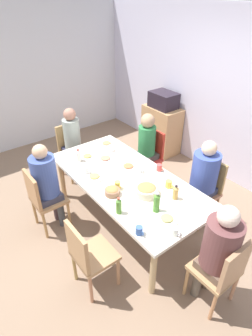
% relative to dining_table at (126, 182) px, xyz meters
% --- Properties ---
extents(ground_plane, '(7.30, 7.30, 0.00)m').
position_rel_dining_table_xyz_m(ground_plane, '(0.00, 0.00, -0.67)').
color(ground_plane, '#856B55').
extents(wall_back, '(6.32, 0.12, 2.60)m').
position_rel_dining_table_xyz_m(wall_back, '(0.00, 2.07, 0.63)').
color(wall_back, silver).
rests_on(wall_back, ground_plane).
extents(wall_left, '(0.12, 4.25, 2.60)m').
position_rel_dining_table_xyz_m(wall_left, '(-3.10, 0.00, 0.63)').
color(wall_left, silver).
rests_on(wall_left, ground_plane).
extents(dining_table, '(2.23, 1.06, 0.74)m').
position_rel_dining_table_xyz_m(dining_table, '(0.00, 0.00, 0.00)').
color(dining_table, beige).
rests_on(dining_table, ground_plane).
extents(chair_0, '(0.40, 0.40, 0.90)m').
position_rel_dining_table_xyz_m(chair_0, '(-0.56, -0.91, -0.16)').
color(chair_0, tan).
rests_on(chair_0, ground_plane).
extents(person_0, '(0.31, 0.31, 1.25)m').
position_rel_dining_table_xyz_m(person_0, '(-0.56, -0.82, 0.07)').
color(person_0, '#49363A').
rests_on(person_0, ground_plane).
extents(chair_1, '(0.40, 0.40, 0.90)m').
position_rel_dining_table_xyz_m(chair_1, '(0.56, 0.91, -0.16)').
color(chair_1, '#AE7559').
rests_on(chair_1, ground_plane).
extents(person_1, '(0.34, 0.34, 1.23)m').
position_rel_dining_table_xyz_m(person_1, '(0.56, 0.82, 0.07)').
color(person_1, '#362B4F').
rests_on(person_1, ground_plane).
extents(chair_2, '(0.40, 0.40, 0.90)m').
position_rel_dining_table_xyz_m(chair_2, '(-1.50, 0.00, -0.16)').
color(chair_2, '#A88451').
rests_on(chair_2, ground_plane).
extents(person_2, '(0.30, 0.30, 1.23)m').
position_rel_dining_table_xyz_m(person_2, '(-1.40, 0.00, 0.04)').
color(person_2, '#273A44').
rests_on(person_2, ground_plane).
extents(chair_3, '(0.40, 0.40, 0.90)m').
position_rel_dining_table_xyz_m(chair_3, '(0.56, -0.91, -0.16)').
color(chair_3, '#A77C53').
rests_on(chair_3, ground_plane).
extents(chair_4, '(0.40, 0.40, 0.90)m').
position_rel_dining_table_xyz_m(chair_4, '(-0.56, 0.91, -0.16)').
color(chair_4, '#B02C28').
rests_on(chair_4, ground_plane).
extents(person_4, '(0.30, 0.30, 1.21)m').
position_rel_dining_table_xyz_m(person_4, '(-0.56, 0.82, 0.04)').
color(person_4, '#454748').
rests_on(person_4, ground_plane).
extents(chair_5, '(0.40, 0.40, 0.90)m').
position_rel_dining_table_xyz_m(chair_5, '(1.50, 0.00, -0.16)').
color(chair_5, '#A67F54').
rests_on(chair_5, ground_plane).
extents(person_5, '(0.33, 0.33, 1.24)m').
position_rel_dining_table_xyz_m(person_5, '(1.41, 0.00, 0.07)').
color(person_5, brown).
rests_on(person_5, ground_plane).
extents(plate_0, '(0.24, 0.24, 0.04)m').
position_rel_dining_table_xyz_m(plate_0, '(-0.88, 0.30, 0.08)').
color(plate_0, silver).
rests_on(plate_0, dining_table).
extents(plate_1, '(0.25, 0.25, 0.04)m').
position_rel_dining_table_xyz_m(plate_1, '(-0.53, 0.04, 0.08)').
color(plate_1, white).
rests_on(plate_1, dining_table).
extents(plate_2, '(0.24, 0.24, 0.04)m').
position_rel_dining_table_xyz_m(plate_2, '(-0.17, 0.17, 0.08)').
color(plate_2, silver).
rests_on(plate_2, dining_table).
extents(plate_3, '(0.24, 0.24, 0.04)m').
position_rel_dining_table_xyz_m(plate_3, '(0.85, -0.12, 0.08)').
color(plate_3, silver).
rests_on(plate_3, dining_table).
extents(plate_4, '(0.23, 0.23, 0.04)m').
position_rel_dining_table_xyz_m(plate_4, '(-0.25, -0.31, 0.08)').
color(plate_4, silver).
rests_on(plate_4, dining_table).
extents(plate_5, '(0.21, 0.21, 0.04)m').
position_rel_dining_table_xyz_m(plate_5, '(-0.73, -0.13, 0.08)').
color(plate_5, silver).
rests_on(plate_5, dining_table).
extents(bowl_0, '(0.18, 0.18, 0.09)m').
position_rel_dining_table_xyz_m(bowl_0, '(0.16, -0.32, 0.11)').
color(bowl_0, '#94674C').
rests_on(bowl_0, dining_table).
extents(bowl_1, '(0.27, 0.27, 0.11)m').
position_rel_dining_table_xyz_m(bowl_1, '(0.40, -0.01, 0.12)').
color(bowl_1, beige).
rests_on(bowl_1, dining_table).
extents(cup_0, '(0.12, 0.08, 0.09)m').
position_rel_dining_table_xyz_m(cup_0, '(-0.39, -0.33, 0.11)').
color(cup_0, white).
rests_on(cup_0, dining_table).
extents(cup_1, '(0.11, 0.07, 0.10)m').
position_rel_dining_table_xyz_m(cup_1, '(0.11, -0.21, 0.12)').
color(cup_1, '#DFCC4F').
rests_on(cup_1, dining_table).
extents(cup_2, '(0.11, 0.08, 0.09)m').
position_rel_dining_table_xyz_m(cup_2, '(0.46, 0.29, 0.11)').
color(cup_2, gold).
rests_on(cup_2, dining_table).
extents(cup_3, '(0.12, 0.08, 0.08)m').
position_rel_dining_table_xyz_m(cup_3, '(-0.69, 0.24, 0.11)').
color(cup_3, white).
rests_on(cup_3, dining_table).
extents(cup_4, '(0.11, 0.07, 0.09)m').
position_rel_dining_table_xyz_m(cup_4, '(0.13, 0.45, 0.11)').
color(cup_4, '#D14645').
rests_on(cup_4, dining_table).
extents(cup_5, '(0.11, 0.07, 0.09)m').
position_rel_dining_table_xyz_m(cup_5, '(0.82, -0.47, 0.11)').
color(cup_5, '#3A5CA2').
rests_on(cup_5, dining_table).
extents(cup_6, '(0.11, 0.08, 0.08)m').
position_rel_dining_table_xyz_m(cup_6, '(1.04, -0.20, 0.11)').
color(cup_6, white).
rests_on(cup_6, dining_table).
extents(cup_7, '(0.12, 0.09, 0.07)m').
position_rel_dining_table_xyz_m(cup_7, '(-0.01, 0.23, 0.10)').
color(cup_7, white).
rests_on(cup_7, dining_table).
extents(bottle_0, '(0.06, 0.06, 0.18)m').
position_rel_dining_table_xyz_m(bottle_0, '(0.66, 0.20, 0.15)').
color(bottle_0, '#C19246').
rests_on(bottle_0, dining_table).
extents(bottle_1, '(0.06, 0.06, 0.20)m').
position_rel_dining_table_xyz_m(bottle_1, '(0.46, -0.45, 0.16)').
color(bottle_1, '#4E8930').
rests_on(bottle_1, dining_table).
extents(bottle_2, '(0.07, 0.07, 0.24)m').
position_rel_dining_table_xyz_m(bottle_2, '(0.68, -0.11, 0.18)').
color(bottle_2, '#46852E').
rests_on(bottle_2, dining_table).
extents(bottle_3, '(0.06, 0.06, 0.19)m').
position_rel_dining_table_xyz_m(bottle_3, '(-0.71, -0.27, 0.15)').
color(bottle_3, silver).
rests_on(bottle_3, dining_table).
extents(side_cabinet, '(0.70, 0.44, 0.90)m').
position_rel_dining_table_xyz_m(side_cabinet, '(-1.19, 1.77, -0.22)').
color(side_cabinet, tan).
rests_on(side_cabinet, ground_plane).
extents(microwave, '(0.48, 0.36, 0.28)m').
position_rel_dining_table_xyz_m(microwave, '(-1.19, 1.77, 0.37)').
color(microwave, black).
rests_on(microwave, side_cabinet).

